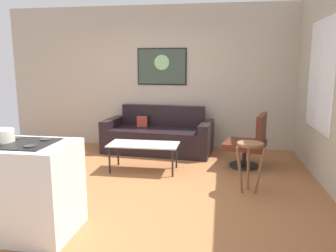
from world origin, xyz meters
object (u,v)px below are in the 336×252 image
Objects in this scene: bar_stool at (250,154)px; coffee_table at (144,146)px; armchair at (250,142)px; couch at (158,137)px; wall_painting at (162,66)px.

coffee_table is at bearing 157.44° from bar_stool.
armchair is (1.66, 0.44, 0.02)m from coffee_table.
couch reaches higher than bar_stool.
wall_painting reaches higher than couch.
armchair is at bearing -36.09° from wall_painting.
armchair is 0.90× the size of wall_painting.
wall_painting is (-1.57, 2.29, 1.10)m from bar_stool.
armchair reaches higher than coffee_table.
armchair is at bearing 14.75° from coffee_table.
wall_painting reaches higher than coffee_table.
couch is at bearing -89.24° from wall_painting.
couch reaches higher than coffee_table.
couch is 2.13× the size of wall_painting.
couch is 1.40m from wall_painting.
coffee_table is 1.64× the size of bar_stool.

